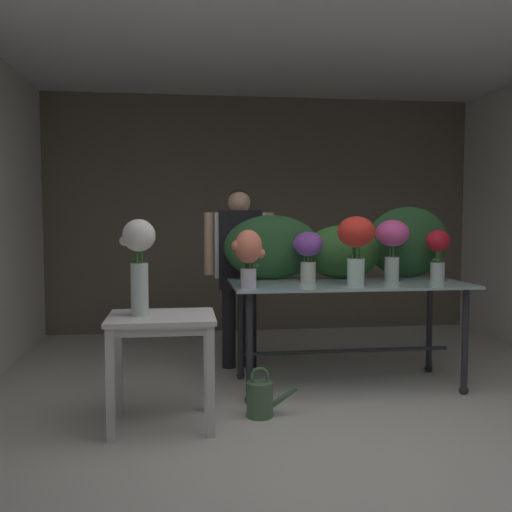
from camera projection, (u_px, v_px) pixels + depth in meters
The scene contains 14 objects.
ground_plane at pixel (294, 374), 4.92m from camera, with size 8.71×8.71×0.00m, color beige.
wall_back at pixel (262, 215), 6.78m from camera, with size 5.14×0.12×2.75m, color #706656.
ceiling_slab at pixel (295, 42), 4.72m from camera, with size 5.26×4.08×0.12m, color silver.
display_table_glass at pixel (348, 300), 4.52m from camera, with size 1.86×0.83×0.84m.
side_table_white at pixel (162, 332), 3.67m from camera, with size 0.68×0.55×0.73m.
florist at pixel (239, 258), 5.06m from camera, with size 0.63×0.24×1.60m.
foliage_backdrop at pixel (339, 247), 4.78m from camera, with size 1.95×0.30×0.60m.
vase_scarlet_snapdragons at pixel (357, 240), 4.28m from camera, with size 0.28×0.28×0.52m.
vase_crimson_anemones at pixel (437, 249), 4.64m from camera, with size 0.20×0.19×0.42m.
vase_coral_dahlias at pixel (248, 254), 4.13m from camera, with size 0.25×0.20×0.43m.
vase_violet_ranunculus at pixel (308, 251), 4.51m from camera, with size 0.25×0.23×0.40m.
vase_fuchsia_carnations at pixel (392, 240), 4.55m from camera, with size 0.27×0.27×0.50m.
vase_white_roses_tall at pixel (139, 258), 3.61m from camera, with size 0.23×0.21×0.62m.
watering_can at pixel (260, 398), 3.86m from camera, with size 0.35×0.18×0.34m.
Camera 1 is at (-0.95, -2.77, 1.37)m, focal length 39.86 mm.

